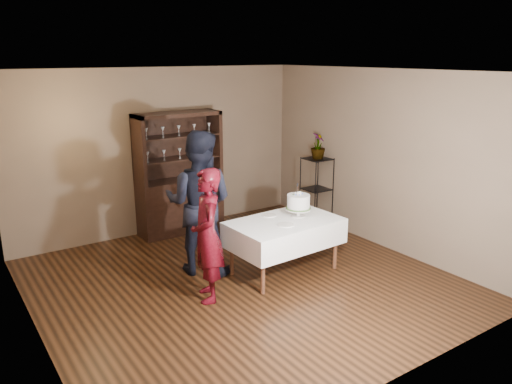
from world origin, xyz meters
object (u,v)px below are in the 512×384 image
man (199,203)px  cake (298,203)px  plant_etagere (316,189)px  cake_table (284,233)px  woman (207,235)px  china_hutch (180,193)px  potted_plant (318,146)px

man → cake: man is taller
plant_etagere → cake_table: bearing=-142.8°
woman → man: man is taller
china_hutch → cake_table: 2.34m
plant_etagere → woman: (-2.87, -1.34, 0.17)m
plant_etagere → cake: cake is taller
woman → man: 0.86m
cake_table → woman: woman is taller
china_hutch → man: size_ratio=1.02×
cake_table → man: man is taller
woman → cake: 1.51m
woman → man: (0.31, 0.78, 0.16)m
china_hutch → plant_etagere: size_ratio=1.67×
china_hutch → woman: 2.52m
plant_etagere → china_hutch: bearing=153.2°
cake_table → man: bearing=143.3°
plant_etagere → potted_plant: potted_plant is taller
woman → cake: bearing=115.7°
potted_plant → man: bearing=-168.1°
potted_plant → cake: bearing=-139.0°
woman → cake_table: bearing=114.9°
cake_table → man: (-0.92, 0.69, 0.41)m
plant_etagere → woman: size_ratio=0.73×
plant_etagere → cake_table: plant_etagere is taller
cake → cake_table: bearing=-171.1°
cake_table → woman: size_ratio=0.93×
woman → china_hutch: bearing=-177.9°
man → cake: 1.35m
man → china_hutch: bearing=-63.5°
man → cake: (1.18, -0.64, -0.04)m
man → potted_plant: (2.55, 0.54, 0.43)m
plant_etagere → potted_plant: (-0.01, -0.02, 0.75)m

